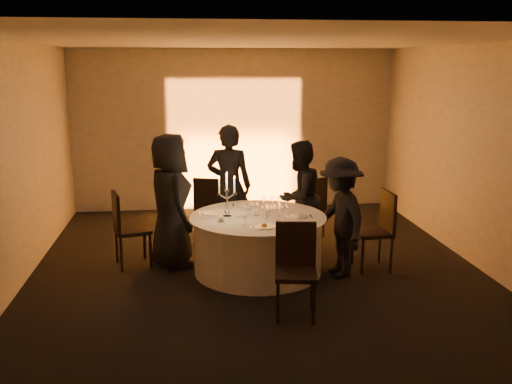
{
  "coord_description": "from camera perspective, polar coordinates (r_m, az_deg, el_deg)",
  "views": [
    {
      "loc": [
        -0.91,
        -7.17,
        2.73
      ],
      "look_at": [
        0.0,
        0.2,
        1.05
      ],
      "focal_mm": 40.0,
      "sensor_mm": 36.0,
      "label": 1
    }
  ],
  "objects": [
    {
      "name": "wall_left",
      "position": [
        7.57,
        -22.99,
        2.38
      ],
      "size": [
        0.0,
        7.0,
        7.0
      ],
      "primitive_type": "plane",
      "rotation": [
        1.57,
        0.0,
        1.57
      ],
      "color": "#A39D97",
      "rests_on": "floor"
    },
    {
      "name": "banquet_table",
      "position": [
        7.6,
        0.18,
        -5.23
      ],
      "size": [
        1.8,
        1.8,
        0.77
      ],
      "color": "black",
      "rests_on": "floor"
    },
    {
      "name": "floor",
      "position": [
        7.72,
        0.18,
        -7.95
      ],
      "size": [
        7.0,
        7.0,
        0.0
      ],
      "primitive_type": "plane",
      "color": "black",
      "rests_on": "ground"
    },
    {
      "name": "wall_front",
      "position": [
        3.97,
        6.55,
        -5.4
      ],
      "size": [
        7.0,
        0.0,
        7.0
      ],
      "primitive_type": "plane",
      "rotation": [
        -1.57,
        0.0,
        0.0
      ],
      "color": "#A39D97",
      "rests_on": "floor"
    },
    {
      "name": "plate_right",
      "position": [
        7.46,
        4.25,
        -2.46
      ],
      "size": [
        0.36,
        0.26,
        0.01
      ],
      "color": "white",
      "rests_on": "banquet_table"
    },
    {
      "name": "wall_back",
      "position": [
        10.78,
        -2.15,
        6.2
      ],
      "size": [
        7.0,
        0.0,
        7.0
      ],
      "primitive_type": "plane",
      "rotation": [
        1.57,
        0.0,
        0.0
      ],
      "color": "#A39D97",
      "rests_on": "floor"
    },
    {
      "name": "coffee_cup",
      "position": [
        7.23,
        -3.52,
        -2.76
      ],
      "size": [
        0.11,
        0.11,
        0.07
      ],
      "color": "white",
      "rests_on": "banquet_table"
    },
    {
      "name": "chair_front",
      "position": [
        6.32,
        3.99,
        -7.18
      ],
      "size": [
        0.52,
        0.52,
        1.03
      ],
      "rotation": [
        0.0,
        0.0,
        -0.16
      ],
      "color": "black",
      "rests_on": "floor"
    },
    {
      "name": "chair_left",
      "position": [
        7.95,
        -12.9,
        -3.21
      ],
      "size": [
        0.56,
        0.56,
        1.04
      ],
      "rotation": [
        0.0,
        0.0,
        1.84
      ],
      "color": "black",
      "rests_on": "floor"
    },
    {
      "name": "uplighter_fixture",
      "position": [
        10.75,
        -1.95,
        -1.69
      ],
      "size": [
        0.25,
        0.12,
        0.1
      ],
      "primitive_type": "cube",
      "color": "black",
      "rests_on": "floor"
    },
    {
      "name": "guest_back_left",
      "position": [
        8.58,
        -2.71,
        0.62
      ],
      "size": [
        0.76,
        0.59,
        1.86
      ],
      "primitive_type": "imported",
      "rotation": [
        0.0,
        0.0,
        2.91
      ],
      "color": "black",
      "rests_on": "floor"
    },
    {
      "name": "wine_glass_c",
      "position": [
        7.72,
        1.66,
        -0.91
      ],
      "size": [
        0.07,
        0.07,
        0.19
      ],
      "color": "silver",
      "rests_on": "banquet_table"
    },
    {
      "name": "plate_front",
      "position": [
        6.98,
        0.85,
        -3.41
      ],
      "size": [
        0.36,
        0.26,
        0.08
      ],
      "color": "white",
      "rests_on": "banquet_table"
    },
    {
      "name": "wine_glass_d",
      "position": [
        7.45,
        2.28,
        -1.42
      ],
      "size": [
        0.07,
        0.07,
        0.19
      ],
      "color": "silver",
      "rests_on": "banquet_table"
    },
    {
      "name": "chair_right",
      "position": [
        7.83,
        12.19,
        -3.3
      ],
      "size": [
        0.49,
        0.49,
        1.07
      ],
      "rotation": [
        0.0,
        0.0,
        -1.52
      ],
      "color": "black",
      "rests_on": "floor"
    },
    {
      "name": "plate_left",
      "position": [
        7.65,
        -4.37,
        -2.09
      ],
      "size": [
        0.36,
        0.28,
        0.01
      ],
      "color": "white",
      "rests_on": "banquet_table"
    },
    {
      "name": "guest_right",
      "position": [
        7.46,
        8.4,
        -2.52
      ],
      "size": [
        0.79,
        1.12,
        1.57
      ],
      "primitive_type": "imported",
      "rotation": [
        0.0,
        0.0,
        -1.35
      ],
      "color": "black",
      "rests_on": "floor"
    },
    {
      "name": "plate_back_right",
      "position": [
        7.94,
        1.89,
        -1.49
      ],
      "size": [
        0.35,
        0.26,
        0.01
      ],
      "color": "white",
      "rests_on": "banquet_table"
    },
    {
      "name": "chair_back_left",
      "position": [
        9.06,
        -4.72,
        -1.16
      ],
      "size": [
        0.54,
        0.54,
        0.99
      ],
      "rotation": [
        0.0,
        0.0,
        2.83
      ],
      "color": "black",
      "rests_on": "floor"
    },
    {
      "name": "wine_glass_f",
      "position": [
        7.73,
        2.3,
        -0.9
      ],
      "size": [
        0.07,
        0.07,
        0.19
      ],
      "color": "silver",
      "rests_on": "banquet_table"
    },
    {
      "name": "guest_back_right",
      "position": [
        8.33,
        4.31,
        -0.5
      ],
      "size": [
        1.01,
        1.0,
        1.65
      ],
      "primitive_type": "imported",
      "rotation": [
        0.0,
        0.0,
        -2.41
      ],
      "color": "black",
      "rests_on": "floor"
    },
    {
      "name": "wine_glass_a",
      "position": [
        7.23,
        2.3,
        -1.86
      ],
      "size": [
        0.07,
        0.07,
        0.19
      ],
      "color": "silver",
      "rests_on": "banquet_table"
    },
    {
      "name": "wine_glass_e",
      "position": [
        7.33,
        1.1,
        -1.65
      ],
      "size": [
        0.07,
        0.07,
        0.19
      ],
      "color": "silver",
      "rests_on": "banquet_table"
    },
    {
      "name": "tumbler_a",
      "position": [
        7.07,
        -1.2,
        -2.96
      ],
      "size": [
        0.07,
        0.07,
        0.09
      ],
      "primitive_type": "cylinder",
      "color": "silver",
      "rests_on": "banquet_table"
    },
    {
      "name": "candelabra",
      "position": [
        7.39,
        -2.92,
        -0.96
      ],
      "size": [
        0.25,
        0.12,
        0.6
      ],
      "color": "silver",
      "rests_on": "banquet_table"
    },
    {
      "name": "wall_right",
      "position": [
        8.26,
        21.36,
        3.3
      ],
      "size": [
        0.0,
        7.0,
        7.0
      ],
      "primitive_type": "plane",
      "rotation": [
        1.57,
        0.0,
        -1.57
      ],
      "color": "#A39D97",
      "rests_on": "floor"
    },
    {
      "name": "chair_back_right",
      "position": [
        9.02,
        5.57,
        -1.24
      ],
      "size": [
        0.6,
        0.6,
        0.99
      ],
      "rotation": [
        0.0,
        0.0,
        -2.54
      ],
      "color": "black",
      "rests_on": "floor"
    },
    {
      "name": "guest_left",
      "position": [
        7.78,
        -8.58,
        -0.89
      ],
      "size": [
        0.84,
        1.03,
        1.83
      ],
      "primitive_type": "imported",
      "rotation": [
        0.0,
        0.0,
        1.9
      ],
      "color": "black",
      "rests_on": "floor"
    },
    {
      "name": "ceiling",
      "position": [
        7.23,
        0.2,
        14.89
      ],
      "size": [
        7.0,
        7.0,
        0.0
      ],
      "primitive_type": "plane",
      "rotation": [
        3.14,
        0.0,
        0.0
      ],
      "color": "silver",
      "rests_on": "wall_back"
    },
    {
      "name": "tumbler_d",
      "position": [
        7.48,
        1.23,
        -2.09
      ],
      "size": [
        0.07,
        0.07,
        0.09
      ],
      "primitive_type": "cylinder",
      "color": "silver",
      "rests_on": "banquet_table"
    },
    {
      "name": "plate_back_left",
      "position": [
        8.07,
        -1.07,
        -1.26
      ],
      "size": [
        0.36,
        0.27,
        0.01
      ],
      "color": "white",
      "rests_on": "banquet_table"
    },
    {
      "name": "tumbler_c",
      "position": [
        7.77,
        -0.67,
        -1.51
      ],
      "size": [
        0.07,
        0.07,
        0.09
      ],
      "primitive_type": "cylinder",
      "color": "silver",
      "rests_on": "banquet_table"
    },
    {
      "name": "tumbler_b",
      "position": [
        7.52,
        0.07,
        -2.0
      ],
      "size": [
        0.07,
        0.07,
        0.09
      ],
      "primitive_type": "cylinder",
      "color": "silver",
      "rests_on": "banquet_table"
    },
    {
      "name": "wine_glass_b",
      "position": [
        7.72,
        0.74,
        -0.9
      ],
      "size": [
        0.07,
        0.07,
        0.19
      ],
      "color": "silver",
      "rests_on": "banquet_table"
    }
  ]
}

